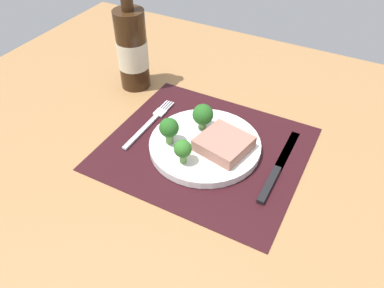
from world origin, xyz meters
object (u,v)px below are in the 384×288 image
(steak, at_px, (224,144))
(knife, at_px, (277,170))
(plate, at_px, (205,145))
(fork, at_px, (150,123))
(wine_bottle, at_px, (132,49))

(steak, bearing_deg, knife, 3.03)
(plate, bearing_deg, fork, 174.46)
(plate, bearing_deg, wine_bottle, 152.77)
(steak, distance_m, knife, 0.12)
(plate, relative_size, fork, 1.21)
(steak, relative_size, fork, 0.50)
(plate, relative_size, steak, 2.44)
(knife, bearing_deg, steak, -174.63)
(steak, height_order, knife, steak)
(plate, height_order, wine_bottle, wine_bottle)
(steak, height_order, fork, steak)
(plate, relative_size, knife, 1.01)
(fork, bearing_deg, wine_bottle, 133.53)
(steak, bearing_deg, plate, 179.06)
(knife, bearing_deg, fork, -179.34)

